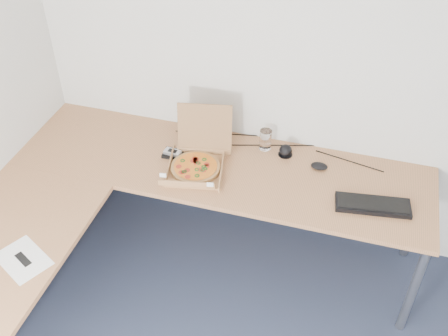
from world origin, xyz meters
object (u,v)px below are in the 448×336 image
(desk, at_px, (144,206))
(wallet, at_px, (173,154))
(drinking_glass, at_px, (265,140))
(keyboard, at_px, (373,205))
(pizza_box, at_px, (197,163))

(desk, distance_m, wallet, 0.44)
(drinking_glass, distance_m, wallet, 0.58)
(drinking_glass, bearing_deg, keyboard, -26.87)
(desk, xyz_separation_m, keyboard, (1.22, 0.32, 0.04))
(keyboard, distance_m, wallet, 1.22)
(drinking_glass, height_order, wallet, drinking_glass)
(pizza_box, distance_m, keyboard, 1.03)
(pizza_box, bearing_deg, desk, -129.20)
(desk, height_order, drinking_glass, drinking_glass)
(drinking_glass, bearing_deg, wallet, -156.44)
(pizza_box, height_order, wallet, pizza_box)
(desk, distance_m, keyboard, 1.26)
(pizza_box, relative_size, drinking_glass, 2.90)
(desk, xyz_separation_m, drinking_glass, (0.53, 0.67, 0.10))
(drinking_glass, height_order, keyboard, drinking_glass)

